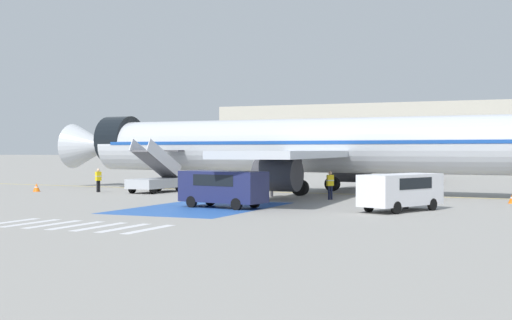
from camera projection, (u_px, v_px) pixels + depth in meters
The scene contains 22 objects.
ground_plane at pixel (273, 192), 53.68m from camera, with size 600.00×600.00×0.00m, color gray.
apron_leadline_yellow at pixel (296, 193), 53.02m from camera, with size 0.20×78.34×0.01m, color gold.
apron_stand_patch_blue at pixel (202, 208), 39.23m from camera, with size 6.79×10.94×0.01m, color #2856A8.
apron_walkway_bar_0 at pixel (10, 222), 31.48m from camera, with size 0.44×3.60×0.01m, color silver.
apron_walkway_bar_1 at pixel (31, 223), 31.00m from camera, with size 0.44×3.60×0.01m, color silver.
apron_walkway_bar_2 at pixel (53, 224), 30.52m from camera, with size 0.44×3.60×0.01m, color silver.
apron_walkway_bar_3 at pixel (76, 225), 30.05m from camera, with size 0.44×3.60×0.01m, color silver.
apron_walkway_bar_4 at pixel (99, 227), 29.57m from camera, with size 0.44×3.60×0.01m, color silver.
apron_walkway_bar_5 at pixel (124, 228), 29.09m from camera, with size 0.44×3.60×0.01m, color silver.
apron_walkway_bar_6 at pixel (149, 229), 28.61m from camera, with size 0.44×3.60×0.01m, color silver.
airliner at pixel (304, 146), 52.70m from camera, with size 44.85×33.11×10.37m.
boarding_stairs_forward at pixel (156, 179), 53.29m from camera, with size 2.51×5.34×4.01m.
fuel_tanker at pixel (422, 163), 71.85m from camera, with size 3.29×8.67×3.60m.
service_van_0 at pixel (223, 186), 39.20m from camera, with size 5.17×2.69×2.02m.
service_van_1 at pixel (401, 189), 36.99m from camera, with size 3.75×5.42×1.93m.
baggage_cart at pixel (406, 197), 44.08m from camera, with size 2.97×2.79×0.87m.
ground_crew_0 at pixel (272, 182), 48.46m from camera, with size 0.46×0.47×1.68m.
ground_crew_1 at pixel (98, 178), 53.63m from camera, with size 0.37×0.48×1.78m.
ground_crew_2 at pixel (330, 183), 45.57m from camera, with size 0.47×0.46×1.82m.
traffic_cone_1 at pixel (37, 187), 54.32m from camera, with size 0.57×0.57×0.63m.
traffic_cone_2 at pixel (414, 195), 45.96m from camera, with size 0.45×0.45×0.50m.
terminal_building at pixel (471, 137), 105.45m from camera, with size 77.31×12.10×10.13m.
Camera 1 is at (20.15, -49.73, 3.21)m, focal length 50.00 mm.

